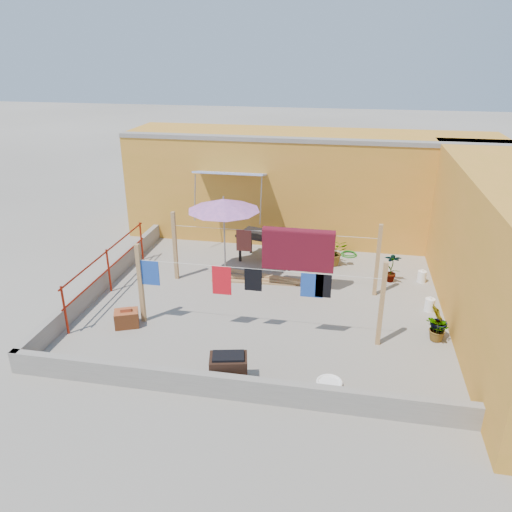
# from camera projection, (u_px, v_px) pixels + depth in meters

# --- Properties ---
(ground) EXTENTS (80.00, 80.00, 0.00)m
(ground) POSITION_uv_depth(u_px,v_px,m) (267.00, 301.00, 11.78)
(ground) COLOR #9E998E
(ground) RESTS_ON ground
(wall_back) EXTENTS (11.00, 3.27, 3.21)m
(wall_back) POSITION_uv_depth(u_px,v_px,m) (309.00, 185.00, 15.32)
(wall_back) COLOR orange
(wall_back) RESTS_ON ground
(parapet_front) EXTENTS (8.30, 0.16, 0.44)m
(parapet_front) POSITION_uv_depth(u_px,v_px,m) (232.00, 387.00, 8.46)
(parapet_front) COLOR gray
(parapet_front) RESTS_ON ground
(parapet_left) EXTENTS (0.16, 7.30, 0.44)m
(parapet_left) POSITION_uv_depth(u_px,v_px,m) (105.00, 279.00, 12.40)
(parapet_left) COLOR gray
(parapet_left) RESTS_ON ground
(red_railing) EXTENTS (0.05, 4.20, 1.10)m
(red_railing) POSITION_uv_depth(u_px,v_px,m) (108.00, 264.00, 11.98)
(red_railing) COLOR maroon
(red_railing) RESTS_ON ground
(clothesline_rig) EXTENTS (5.09, 2.35, 1.80)m
(clothesline_rig) POSITION_uv_depth(u_px,v_px,m) (292.00, 254.00, 11.81)
(clothesline_rig) COLOR tan
(clothesline_rig) RESTS_ON ground
(patio_umbrella) EXTENTS (2.28, 2.28, 2.17)m
(patio_umbrella) POSITION_uv_depth(u_px,v_px,m) (224.00, 205.00, 12.24)
(patio_umbrella) COLOR gray
(patio_umbrella) RESTS_ON ground
(outdoor_table) EXTENTS (1.84, 1.25, 0.79)m
(outdoor_table) POSITION_uv_depth(u_px,v_px,m) (269.00, 238.00, 13.67)
(outdoor_table) COLOR black
(outdoor_table) RESTS_ON ground
(brick_stack) EXTENTS (0.60, 0.52, 0.43)m
(brick_stack) POSITION_uv_depth(u_px,v_px,m) (127.00, 318.00, 10.66)
(brick_stack) COLOR #AD5427
(brick_stack) RESTS_ON ground
(lumber_pile) EXTENTS (2.31, 0.63, 0.14)m
(lumber_pile) POSITION_uv_depth(u_px,v_px,m) (257.00, 278.00, 12.76)
(lumber_pile) COLOR tan
(lumber_pile) RESTS_ON ground
(brazier) EXTENTS (0.74, 0.57, 0.60)m
(brazier) POSITION_uv_depth(u_px,v_px,m) (229.00, 370.00, 8.80)
(brazier) COLOR black
(brazier) RESTS_ON ground
(white_basin) EXTENTS (0.47, 0.47, 0.08)m
(white_basin) POSITION_uv_depth(u_px,v_px,m) (329.00, 383.00, 8.84)
(white_basin) COLOR white
(white_basin) RESTS_ON ground
(water_jug_a) EXTENTS (0.22, 0.22, 0.34)m
(water_jug_a) POSITION_uv_depth(u_px,v_px,m) (422.00, 277.00, 12.68)
(water_jug_a) COLOR white
(water_jug_a) RESTS_ON ground
(water_jug_b) EXTENTS (0.22, 0.22, 0.35)m
(water_jug_b) POSITION_uv_depth(u_px,v_px,m) (430.00, 305.00, 11.29)
(water_jug_b) COLOR white
(water_jug_b) RESTS_ON ground
(green_hose) EXTENTS (0.48, 0.48, 0.07)m
(green_hose) POSITION_uv_depth(u_px,v_px,m) (349.00, 254.00, 14.35)
(green_hose) COLOR #1C7419
(green_hose) RESTS_ON ground
(plant_back_a) EXTENTS (0.79, 0.72, 0.77)m
(plant_back_a) POSITION_uv_depth(u_px,v_px,m) (334.00, 252.00, 13.59)
(plant_back_a) COLOR #185419
(plant_back_a) RESTS_ON ground
(plant_back_b) EXTENTS (0.42, 0.42, 0.61)m
(plant_back_b) POSITION_uv_depth(u_px,v_px,m) (330.00, 253.00, 13.71)
(plant_back_b) COLOR #185419
(plant_back_b) RESTS_ON ground
(plant_right_a) EXTENTS (0.45, 0.32, 0.81)m
(plant_right_a) POSITION_uv_depth(u_px,v_px,m) (392.00, 267.00, 12.60)
(plant_right_a) COLOR #185419
(plant_right_a) RESTS_ON ground
(plant_right_b) EXTENTS (0.46, 0.52, 0.79)m
(plant_right_b) POSITION_uv_depth(u_px,v_px,m) (439.00, 321.00, 10.14)
(plant_right_b) COLOR #185419
(plant_right_b) RESTS_ON ground
(plant_right_c) EXTENTS (0.59, 0.63, 0.55)m
(plant_right_c) POSITION_uv_depth(u_px,v_px,m) (439.00, 329.00, 10.09)
(plant_right_c) COLOR #185419
(plant_right_c) RESTS_ON ground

